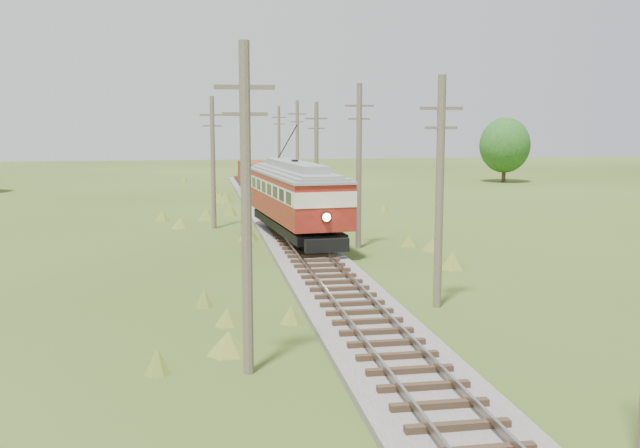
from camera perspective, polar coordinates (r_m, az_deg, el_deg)
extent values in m
cube|color=#605B54|center=(41.91, -2.10, -1.20)|extent=(3.60, 96.00, 0.25)
cube|color=#726659|center=(41.77, -3.08, -0.74)|extent=(0.08, 96.00, 0.17)
cube|color=#726659|center=(41.96, -1.13, -0.69)|extent=(0.08, 96.00, 0.17)
cube|color=#2D2116|center=(41.88, -2.10, -0.92)|extent=(2.40, 96.00, 0.16)
cube|color=black|center=(41.26, -2.01, -0.03)|extent=(3.80, 12.46, 0.50)
cube|color=maroon|center=(41.12, -2.02, 1.50)|extent=(4.37, 13.57, 1.22)
cube|color=beige|center=(41.02, -2.02, 2.89)|extent=(4.41, 13.63, 0.78)
cube|color=black|center=(41.02, -2.02, 2.89)|extent=(4.38, 13.04, 0.61)
cube|color=maroon|center=(40.97, -2.03, 3.66)|extent=(4.37, 13.57, 0.33)
cube|color=gray|center=(40.94, -2.03, 4.17)|extent=(4.44, 13.70, 0.42)
cube|color=gray|center=(40.92, -2.03, 4.70)|extent=(2.35, 10.08, 0.44)
sphere|color=#FFF2BF|center=(34.61, 0.52, 0.55)|extent=(0.40, 0.40, 0.40)
cylinder|color=black|center=(42.82, -2.65, 6.53)|extent=(0.56, 5.16, 2.14)
cylinder|color=black|center=(36.23, -1.47, -1.25)|extent=(0.22, 0.90, 0.89)
cylinder|color=black|center=(36.65, 1.06, -1.14)|extent=(0.22, 0.90, 0.89)
cylinder|color=black|center=(45.99, -4.45, 0.72)|extent=(0.22, 0.90, 0.89)
cylinder|color=black|center=(46.32, -2.43, 0.79)|extent=(0.22, 0.90, 0.89)
cube|color=black|center=(69.89, -5.19, 3.12)|extent=(2.44, 6.94, 0.47)
cube|color=#5F2D16|center=(69.80, -5.20, 4.09)|extent=(2.99, 7.73, 1.89)
cube|color=#5F2D16|center=(69.74, -5.21, 4.91)|extent=(3.05, 7.89, 0.11)
cylinder|color=black|center=(67.55, -5.50, 2.99)|extent=(0.17, 0.76, 0.76)
cylinder|color=black|center=(67.76, -4.31, 3.02)|extent=(0.17, 0.76, 0.76)
cylinder|color=black|center=(72.03, -6.02, 3.29)|extent=(0.17, 0.76, 0.76)
cylinder|color=black|center=(72.24, -4.90, 3.32)|extent=(0.17, 0.76, 0.76)
cone|color=gray|center=(55.72, -1.19, 1.55)|extent=(2.93, 2.93, 1.10)
cone|color=gray|center=(54.96, -0.30, 1.22)|extent=(1.65, 1.65, 0.64)
cylinder|color=brown|center=(26.62, 9.54, 2.43)|extent=(0.30, 0.30, 8.60)
cube|color=brown|center=(26.50, 9.70, 9.11)|extent=(1.60, 0.12, 0.12)
cube|color=brown|center=(26.49, 9.66, 7.60)|extent=(1.20, 0.10, 0.10)
cylinder|color=brown|center=(39.05, 3.13, 4.58)|extent=(0.30, 0.30, 9.00)
cube|color=brown|center=(38.99, 3.17, 9.42)|extent=(1.60, 0.12, 0.12)
cube|color=brown|center=(38.98, 3.16, 8.40)|extent=(1.20, 0.10, 0.10)
cylinder|color=brown|center=(51.77, -0.29, 5.11)|extent=(0.30, 0.30, 8.40)
cube|color=brown|center=(51.71, -0.29, 8.43)|extent=(1.60, 0.12, 0.12)
cube|color=brown|center=(51.71, -0.29, 7.66)|extent=(1.20, 0.10, 0.10)
cylinder|color=brown|center=(64.66, -1.82, 5.91)|extent=(0.30, 0.30, 8.90)
cube|color=brown|center=(64.62, -1.84, 8.79)|extent=(1.60, 0.12, 0.12)
cube|color=brown|center=(64.62, -1.83, 8.17)|extent=(1.20, 0.10, 0.10)
cylinder|color=brown|center=(77.53, -3.29, 6.19)|extent=(0.30, 0.30, 8.70)
cube|color=brown|center=(77.50, -3.31, 8.51)|extent=(1.60, 0.12, 0.12)
cube|color=brown|center=(77.49, -3.31, 8.00)|extent=(1.20, 0.10, 0.10)
cylinder|color=brown|center=(19.20, -5.91, 0.95)|extent=(0.30, 0.30, 9.00)
cube|color=brown|center=(19.07, -6.06, 10.84)|extent=(1.60, 0.12, 0.12)
cube|color=brown|center=(19.05, -6.03, 8.74)|extent=(1.20, 0.10, 0.10)
cylinder|color=brown|center=(47.09, -8.55, 4.85)|extent=(0.30, 0.30, 8.60)
cube|color=brown|center=(47.02, -8.63, 8.62)|extent=(1.60, 0.12, 0.12)
cube|color=brown|center=(47.02, -8.61, 7.77)|extent=(1.20, 0.10, 0.10)
cylinder|color=#38281C|center=(86.77, 14.49, 4.10)|extent=(0.50, 0.50, 2.52)
ellipsoid|color=#1C4815|center=(86.63, 14.56, 6.13)|extent=(5.88, 5.88, 6.47)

